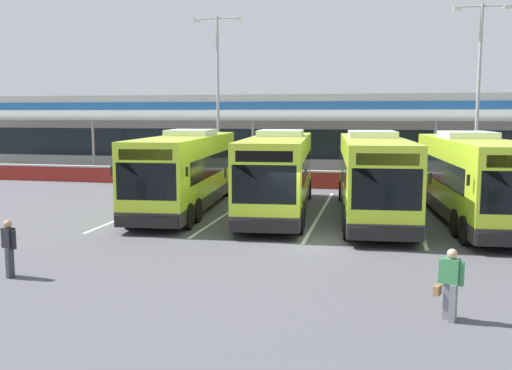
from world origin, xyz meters
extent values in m
plane|color=#4C4C51|center=(0.00, 0.00, 0.00)|extent=(200.00, 200.00, 0.00)
cube|color=silver|center=(0.00, 27.00, 2.75)|extent=(70.00, 10.00, 5.50)
cube|color=#19232D|center=(0.00, 21.98, 2.30)|extent=(66.00, 0.08, 2.20)
cube|color=navy|center=(0.00, 21.97, 5.15)|extent=(68.00, 0.08, 0.60)
cube|color=beige|center=(0.00, 20.50, 4.20)|extent=(67.00, 3.00, 0.24)
cube|color=gray|center=(0.00, 27.00, 5.75)|extent=(70.00, 10.00, 0.50)
cylinder|color=#999999|center=(-18.60, 19.30, 2.10)|extent=(0.20, 0.20, 4.20)
cylinder|color=#999999|center=(-6.20, 19.30, 2.10)|extent=(0.20, 0.20, 4.20)
cylinder|color=#999999|center=(6.20, 19.30, 2.10)|extent=(0.20, 0.20, 4.20)
cube|color=maroon|center=(0.00, 14.50, 0.50)|extent=(60.00, 0.36, 1.00)
cube|color=#B2B2B2|center=(0.00, 14.50, 1.05)|extent=(60.00, 0.40, 0.10)
cube|color=#B7DB2D|center=(-6.37, 5.59, 1.91)|extent=(3.56, 12.17, 3.19)
cube|color=#333333|center=(-6.37, 5.59, 0.59)|extent=(3.59, 12.20, 0.56)
cube|color=black|center=(-6.40, 5.99, 2.15)|extent=(3.39, 9.79, 0.96)
cube|color=black|center=(-5.86, -0.33, 2.05)|extent=(2.31, 0.30, 1.40)
cube|color=black|center=(-5.86, -0.34, 3.05)|extent=(2.05, 0.25, 0.40)
cube|color=silver|center=(-6.45, 6.59, 3.64)|extent=(2.28, 2.96, 0.28)
cube|color=black|center=(-5.85, -0.44, 0.55)|extent=(2.45, 0.37, 0.44)
cube|color=black|center=(-4.44, 0.14, 2.40)|extent=(0.09, 0.13, 0.36)
cube|color=black|center=(-7.34, -0.11, 2.40)|extent=(0.09, 0.13, 0.36)
cylinder|color=black|center=(-5.57, 10.28, 0.52)|extent=(0.41, 1.06, 1.04)
cylinder|color=black|center=(-7.95, 10.08, 0.52)|extent=(0.41, 1.06, 1.04)
cylinder|color=black|center=(-4.90, 2.51, 0.52)|extent=(0.41, 1.06, 1.04)
cylinder|color=black|center=(-7.28, 2.30, 0.52)|extent=(0.41, 1.06, 1.04)
cylinder|color=black|center=(-4.78, 1.11, 0.52)|extent=(0.41, 1.06, 1.04)
cylinder|color=black|center=(-7.17, 0.91, 0.52)|extent=(0.41, 1.06, 1.04)
cube|color=#B7DB2D|center=(-1.93, 5.66, 1.91)|extent=(3.56, 12.17, 3.19)
cube|color=#333333|center=(-1.93, 5.66, 0.59)|extent=(3.59, 12.20, 0.56)
cube|color=black|center=(-1.97, 6.06, 2.15)|extent=(3.39, 9.79, 0.96)
cube|color=black|center=(-1.43, -0.27, 2.05)|extent=(2.31, 0.30, 1.40)
cube|color=black|center=(-1.42, -0.28, 3.05)|extent=(2.05, 0.25, 0.40)
cube|color=silver|center=(-2.02, 6.66, 3.64)|extent=(2.28, 2.96, 0.28)
cube|color=black|center=(-1.42, -0.38, 0.55)|extent=(2.45, 0.37, 0.44)
cube|color=black|center=(-0.01, 0.20, 2.40)|extent=(0.09, 0.13, 0.36)
cube|color=black|center=(-2.91, -0.04, 2.40)|extent=(0.09, 0.13, 0.36)
cylinder|color=black|center=(-1.14, 10.34, 0.52)|extent=(0.41, 1.06, 1.04)
cylinder|color=black|center=(-3.52, 10.14, 0.52)|extent=(0.41, 1.06, 1.04)
cylinder|color=black|center=(-0.47, 2.57, 0.52)|extent=(0.41, 1.06, 1.04)
cylinder|color=black|center=(-2.85, 2.37, 0.52)|extent=(0.41, 1.06, 1.04)
cylinder|color=black|center=(-0.35, 1.18, 0.52)|extent=(0.41, 1.06, 1.04)
cylinder|color=black|center=(-2.73, 0.97, 0.52)|extent=(0.41, 1.06, 1.04)
cube|color=#B7DB2D|center=(2.30, 5.27, 1.91)|extent=(3.56, 12.17, 3.19)
cube|color=#333333|center=(2.30, 5.27, 0.59)|extent=(3.59, 12.20, 0.56)
cube|color=black|center=(2.27, 5.66, 2.15)|extent=(3.39, 9.79, 0.96)
cube|color=black|center=(2.81, -0.66, 2.05)|extent=(2.31, 0.30, 1.40)
cube|color=black|center=(2.81, -0.67, 3.05)|extent=(2.05, 0.25, 0.40)
cube|color=silver|center=(2.22, 6.26, 3.64)|extent=(2.28, 2.96, 0.28)
cube|color=black|center=(2.82, -0.77, 0.55)|extent=(2.45, 0.37, 0.44)
cube|color=black|center=(4.23, -0.19, 2.40)|extent=(0.09, 0.13, 0.36)
cube|color=black|center=(1.33, -0.44, 2.40)|extent=(0.09, 0.13, 0.36)
cylinder|color=black|center=(3.10, 9.95, 0.52)|extent=(0.41, 1.06, 1.04)
cylinder|color=black|center=(0.72, 9.75, 0.52)|extent=(0.41, 1.06, 1.04)
cylinder|color=black|center=(3.77, 2.18, 0.52)|extent=(0.41, 1.06, 1.04)
cylinder|color=black|center=(1.39, 1.98, 0.52)|extent=(0.41, 1.06, 1.04)
cylinder|color=black|center=(3.89, 0.79, 0.52)|extent=(0.41, 1.06, 1.04)
cylinder|color=black|center=(1.51, 0.58, 0.52)|extent=(0.41, 1.06, 1.04)
cube|color=#B7DB2D|center=(6.37, 5.27, 1.91)|extent=(3.56, 12.17, 3.19)
cube|color=#333333|center=(6.37, 5.27, 0.59)|extent=(3.59, 12.20, 0.56)
cube|color=black|center=(6.33, 5.67, 2.15)|extent=(3.39, 9.79, 0.96)
cube|color=silver|center=(6.28, 6.26, 3.64)|extent=(2.28, 2.96, 0.28)
cube|color=black|center=(5.40, -0.44, 2.40)|extent=(0.09, 0.13, 0.36)
cylinder|color=black|center=(7.17, 9.95, 0.52)|extent=(0.41, 1.06, 1.04)
cylinder|color=black|center=(4.79, 9.75, 0.52)|extent=(0.41, 1.06, 1.04)
cylinder|color=black|center=(5.45, 1.98, 0.52)|extent=(0.41, 1.06, 1.04)
cylinder|color=black|center=(5.57, 0.58, 0.52)|extent=(0.41, 1.06, 1.04)
cube|color=silver|center=(-8.40, 6.00, 0.00)|extent=(0.14, 13.00, 0.01)
cube|color=silver|center=(-4.20, 6.00, 0.00)|extent=(0.14, 13.00, 0.01)
cube|color=silver|center=(0.00, 6.00, 0.00)|extent=(0.14, 13.00, 0.01)
cube|color=silver|center=(4.20, 6.00, 0.00)|extent=(0.14, 13.00, 0.01)
cube|color=slate|center=(4.08, -6.93, 0.42)|extent=(0.20, 0.22, 0.84)
cube|color=slate|center=(4.19, -7.10, 0.42)|extent=(0.20, 0.22, 0.84)
cube|color=#387F4C|center=(4.13, -7.02, 1.12)|extent=(0.40, 0.33, 0.56)
cube|color=#387F4C|center=(3.93, -6.94, 1.09)|extent=(0.12, 0.13, 0.54)
cube|color=#387F4C|center=(4.34, -7.10, 1.09)|extent=(0.12, 0.13, 0.54)
sphere|color=tan|center=(4.13, -7.02, 1.51)|extent=(0.22, 0.22, 0.22)
cube|color=olive|center=(3.87, -6.89, 0.63)|extent=(0.21, 0.30, 0.22)
cylinder|color=olive|center=(3.87, -6.89, 0.81)|extent=(0.02, 0.02, 0.16)
cube|color=#33333D|center=(-7.54, -6.06, 0.42)|extent=(0.19, 0.21, 0.84)
cube|color=#33333D|center=(-7.43, -6.23, 0.42)|extent=(0.19, 0.21, 0.84)
cube|color=black|center=(-7.49, -6.14, 1.12)|extent=(0.39, 0.32, 0.56)
cube|color=black|center=(-7.69, -6.08, 1.09)|extent=(0.12, 0.12, 0.54)
cube|color=black|center=(-7.28, -6.21, 1.09)|extent=(0.12, 0.12, 0.54)
sphere|color=tan|center=(-7.49, -6.14, 1.51)|extent=(0.22, 0.22, 0.22)
cylinder|color=#9E9EA3|center=(-8.18, 17.32, 5.50)|extent=(0.20, 0.20, 11.00)
cylinder|color=#9E9EA3|center=(-8.18, 17.32, 10.85)|extent=(2.80, 0.10, 0.10)
cube|color=silver|center=(-9.58, 17.32, 10.75)|extent=(0.44, 0.28, 0.20)
cube|color=silver|center=(-6.78, 17.32, 10.75)|extent=(0.44, 0.28, 0.20)
cylinder|color=#9E9EA3|center=(8.31, 16.53, 5.50)|extent=(0.20, 0.20, 11.00)
cylinder|color=#9E9EA3|center=(8.31, 16.53, 10.85)|extent=(2.80, 0.10, 0.10)
cube|color=silver|center=(6.91, 16.53, 10.75)|extent=(0.44, 0.28, 0.20)
cube|color=silver|center=(9.71, 16.53, 10.75)|extent=(0.44, 0.28, 0.20)
camera|label=1|loc=(2.48, -19.58, 4.54)|focal=39.30mm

